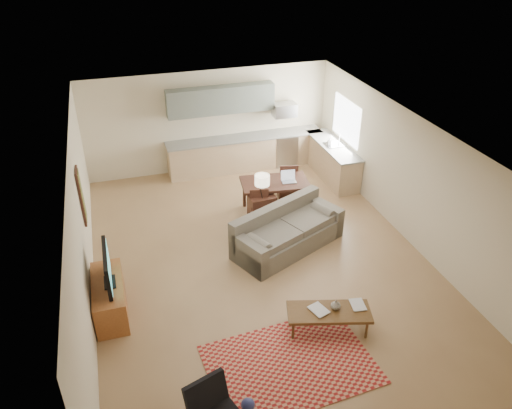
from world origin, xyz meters
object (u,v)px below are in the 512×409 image
object	(u,v)px
coffee_table	(328,320)
tv_credenza	(110,298)
dining_table	(274,196)
sofa	(288,230)
console_table	(262,209)

from	to	relation	value
coffee_table	tv_credenza	bearing A→B (deg)	171.76
coffee_table	dining_table	distance (m)	3.98
coffee_table	dining_table	xyz separation A→B (m)	(0.41, 3.96, 0.18)
tv_credenza	dining_table	distance (m)	4.57
sofa	coffee_table	size ratio (longest dim) A/B	1.81
dining_table	sofa	bearing A→B (deg)	-90.83
coffee_table	console_table	world-z (taller)	console_table
coffee_table	console_table	size ratio (longest dim) A/B	2.06
console_table	tv_credenza	bearing A→B (deg)	-153.29
sofa	console_table	bearing A→B (deg)	77.12
dining_table	coffee_table	bearing A→B (deg)	-88.71
console_table	dining_table	bearing A→B (deg)	38.24
sofa	tv_credenza	xyz separation A→B (m)	(-3.66, -0.93, -0.12)
tv_credenza	dining_table	world-z (taller)	dining_table
coffee_table	dining_table	size ratio (longest dim) A/B	0.91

